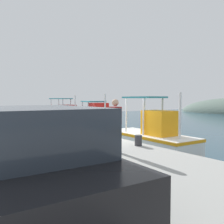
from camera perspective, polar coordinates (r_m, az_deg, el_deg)
name	(u,v)px	position (r m, az deg, el deg)	size (l,w,h in m)	color
fishing_boat_nearest	(64,118)	(23.38, -11.15, -1.42)	(5.46, 2.61, 2.84)	white
fishing_boat_second	(96,123)	(17.73, -3.85, -2.62)	(5.19, 2.64, 2.82)	white
fishing_boat_third	(151,137)	(11.71, 9.14, -5.91)	(4.94, 1.88, 2.76)	white
pelican	(39,119)	(16.10, -16.77, -1.65)	(0.59, 0.95, 0.82)	tan
fisherman_standing	(115,123)	(7.76, 0.77, -2.56)	(0.60, 0.27, 1.68)	#1E234C
parked_car	(36,162)	(4.03, -17.38, -11.06)	(4.16, 1.99, 1.57)	black
mooring_bollard_nearest	(26,116)	(21.83, -19.40, -0.86)	(0.25, 0.25, 0.51)	#333338
mooring_bollard_second	(138,140)	(8.90, 6.18, -6.63)	(0.27, 0.27, 0.38)	#333338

